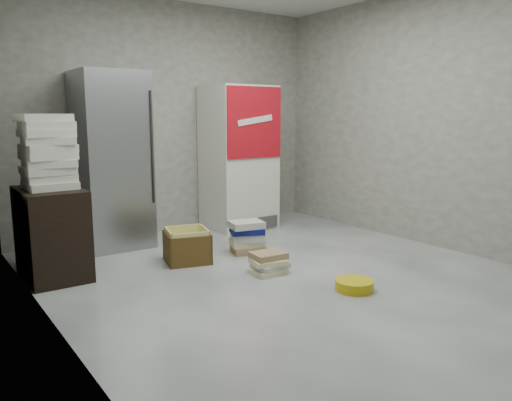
{
  "coord_description": "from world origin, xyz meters",
  "views": [
    {
      "loc": [
        -2.74,
        -3.2,
        1.44
      ],
      "look_at": [
        0.01,
        0.7,
        0.62
      ],
      "focal_mm": 35.0,
      "sensor_mm": 36.0,
      "label": 1
    }
  ],
  "objects_px": {
    "wood_shelf": "(52,233)",
    "phonebook_stack_main": "(247,237)",
    "steel_fridge": "(112,161)",
    "cardboard_box": "(187,248)",
    "coke_cooler": "(239,158)"
  },
  "relations": [
    {
      "from": "steel_fridge",
      "to": "phonebook_stack_main",
      "type": "height_order",
      "value": "steel_fridge"
    },
    {
      "from": "steel_fridge",
      "to": "cardboard_box",
      "type": "relative_size",
      "value": 3.75
    },
    {
      "from": "coke_cooler",
      "to": "phonebook_stack_main",
      "type": "relative_size",
      "value": 4.15
    },
    {
      "from": "cardboard_box",
      "to": "phonebook_stack_main",
      "type": "bearing_deg",
      "value": 8.9
    },
    {
      "from": "phonebook_stack_main",
      "to": "steel_fridge",
      "type": "bearing_deg",
      "value": 152.86
    },
    {
      "from": "wood_shelf",
      "to": "cardboard_box",
      "type": "relative_size",
      "value": 1.58
    },
    {
      "from": "coke_cooler",
      "to": "phonebook_stack_main",
      "type": "distance_m",
      "value": 1.45
    },
    {
      "from": "steel_fridge",
      "to": "phonebook_stack_main",
      "type": "relative_size",
      "value": 4.38
    },
    {
      "from": "phonebook_stack_main",
      "to": "coke_cooler",
      "type": "bearing_deg",
      "value": 80.05
    },
    {
      "from": "phonebook_stack_main",
      "to": "cardboard_box",
      "type": "xyz_separation_m",
      "value": [
        -0.67,
        0.07,
        -0.03
      ]
    },
    {
      "from": "coke_cooler",
      "to": "phonebook_stack_main",
      "type": "bearing_deg",
      "value": -119.37
    },
    {
      "from": "steel_fridge",
      "to": "phonebook_stack_main",
      "type": "bearing_deg",
      "value": -46.56
    },
    {
      "from": "wood_shelf",
      "to": "phonebook_stack_main",
      "type": "xyz_separation_m",
      "value": [
        1.87,
        -0.37,
        -0.23
      ]
    },
    {
      "from": "steel_fridge",
      "to": "wood_shelf",
      "type": "height_order",
      "value": "steel_fridge"
    },
    {
      "from": "wood_shelf",
      "to": "phonebook_stack_main",
      "type": "bearing_deg",
      "value": -11.06
    }
  ]
}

